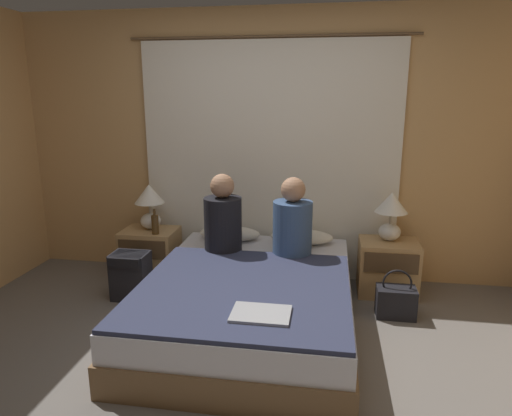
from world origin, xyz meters
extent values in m
plane|color=#66605B|center=(0.00, 0.00, 0.00)|extent=(16.00, 16.00, 0.00)
cube|color=tan|center=(0.00, 1.79, 1.25)|extent=(4.92, 0.06, 2.50)
cube|color=white|center=(0.00, 1.72, 1.11)|extent=(2.39, 0.02, 2.21)
cylinder|color=brown|center=(0.00, 1.72, 2.23)|extent=(2.59, 0.02, 0.02)
cube|color=brown|center=(0.00, 0.65, 0.11)|extent=(1.53, 2.05, 0.22)
cube|color=silver|center=(0.00, 0.65, 0.32)|extent=(1.49, 2.01, 0.19)
cube|color=tan|center=(-1.11, 1.44, 0.24)|extent=(0.51, 0.39, 0.48)
cube|color=#4C3823|center=(-1.11, 1.24, 0.36)|extent=(0.45, 0.02, 0.17)
cube|color=tan|center=(1.11, 1.44, 0.24)|extent=(0.51, 0.39, 0.48)
cube|color=#4C3823|center=(1.11, 1.24, 0.36)|extent=(0.45, 0.02, 0.17)
ellipsoid|color=silver|center=(-1.11, 1.49, 0.56)|extent=(0.19, 0.19, 0.15)
cylinder|color=#B2A893|center=(-1.11, 1.49, 0.69)|extent=(0.02, 0.02, 0.10)
cone|color=white|center=(-1.11, 1.49, 0.83)|extent=(0.28, 0.28, 0.18)
ellipsoid|color=silver|center=(1.11, 1.49, 0.56)|extent=(0.19, 0.19, 0.15)
cylinder|color=#B2A893|center=(1.11, 1.49, 0.69)|extent=(0.02, 0.02, 0.10)
cone|color=white|center=(1.11, 1.49, 0.83)|extent=(0.28, 0.28, 0.18)
ellipsoid|color=silver|center=(-0.34, 1.49, 0.48)|extent=(0.57, 0.29, 0.12)
ellipsoid|color=silver|center=(0.34, 1.49, 0.48)|extent=(0.57, 0.29, 0.12)
cube|color=#2D334C|center=(0.00, 0.39, 0.43)|extent=(1.47, 1.46, 0.03)
cylinder|color=black|center=(-0.32, 1.15, 0.65)|extent=(0.32, 0.32, 0.48)
sphere|color=#A87A5B|center=(-0.32, 1.15, 1.00)|extent=(0.20, 0.20, 0.20)
cylinder|color=#38517A|center=(0.28, 1.15, 0.65)|extent=(0.33, 0.33, 0.47)
sphere|color=#A87A5B|center=(0.28, 1.15, 0.98)|extent=(0.20, 0.20, 0.20)
cylinder|color=#513819|center=(-1.00, 1.33, 0.57)|extent=(0.07, 0.07, 0.18)
cylinder|color=#513819|center=(-1.00, 1.33, 0.69)|extent=(0.02, 0.02, 0.06)
cube|color=#9EA0A5|center=(0.19, -0.01, 0.45)|extent=(0.36, 0.26, 0.02)
cube|color=black|center=(-1.11, 0.98, 0.21)|extent=(0.31, 0.23, 0.41)
cube|color=black|center=(-1.11, 0.96, 0.37)|extent=(0.28, 0.24, 0.08)
cube|color=black|center=(1.13, 1.00, 0.12)|extent=(0.31, 0.20, 0.24)
torus|color=black|center=(1.13, 1.00, 0.28)|extent=(0.23, 0.02, 0.23)
camera|label=1|loc=(0.56, -2.50, 1.75)|focal=32.00mm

